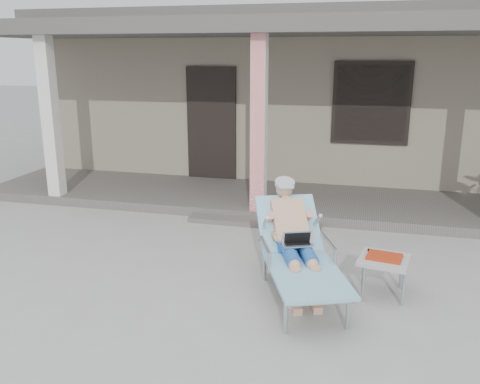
# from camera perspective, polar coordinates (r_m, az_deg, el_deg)

# --- Properties ---
(ground) EXTENTS (60.00, 60.00, 0.00)m
(ground) POSITION_cam_1_polar(r_m,az_deg,el_deg) (5.97, -2.37, -9.33)
(ground) COLOR #9E9E99
(ground) RESTS_ON ground
(house) EXTENTS (10.40, 5.40, 3.30)m
(house) POSITION_cam_1_polar(r_m,az_deg,el_deg) (11.82, 6.63, 11.26)
(house) COLOR gray
(house) RESTS_ON ground
(porch_deck) EXTENTS (10.00, 2.00, 0.15)m
(porch_deck) POSITION_cam_1_polar(r_m,az_deg,el_deg) (8.68, 3.21, -0.82)
(porch_deck) COLOR #605B56
(porch_deck) RESTS_ON ground
(porch_overhang) EXTENTS (10.00, 2.30, 2.85)m
(porch_overhang) POSITION_cam_1_polar(r_m,az_deg,el_deg) (8.29, 3.43, 17.39)
(porch_overhang) COLOR silver
(porch_overhang) RESTS_ON porch_deck
(porch_step) EXTENTS (2.00, 0.30, 0.07)m
(porch_step) POSITION_cam_1_polar(r_m,az_deg,el_deg) (7.62, 1.56, -3.43)
(porch_step) COLOR #605B56
(porch_step) RESTS_ON ground
(lounger) EXTENTS (1.27, 1.87, 1.18)m
(lounger) POSITION_cam_1_polar(r_m,az_deg,el_deg) (5.39, 6.39, -3.85)
(lounger) COLOR #B7B7BC
(lounger) RESTS_ON ground
(side_table) EXTENTS (0.58, 0.58, 0.45)m
(side_table) POSITION_cam_1_polar(r_m,az_deg,el_deg) (5.58, 15.87, -7.53)
(side_table) COLOR #A9AAA5
(side_table) RESTS_ON ground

